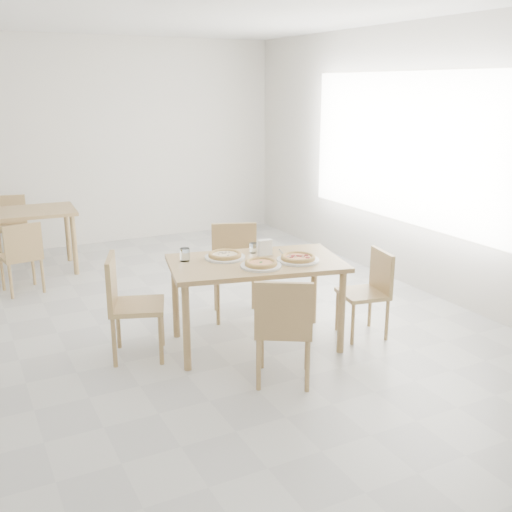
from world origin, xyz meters
name	(u,v)px	position (x,y,z in m)	size (l,w,h in m)	color
room	(401,148)	(2.98, 0.30, 1.50)	(7.28, 7.00, 7.00)	beige
main_table	(256,271)	(0.74, -0.60, 0.66)	(1.57, 1.10, 0.75)	#A68055
chair_south	(284,324)	(0.59, -1.33, 0.49)	(0.57, 0.57, 0.84)	tan
chair_north	(235,263)	(0.90, 0.14, 0.51)	(0.56, 0.56, 0.88)	tan
chair_west	(127,299)	(-0.30, -0.34, 0.50)	(0.54, 0.54, 0.86)	tan
chair_east	(371,287)	(1.74, -0.87, 0.45)	(0.45, 0.45, 0.77)	tan
plate_margherita	(261,266)	(0.70, -0.77, 0.76)	(0.33, 0.33, 0.02)	white
plate_mushroom	(225,257)	(0.54, -0.41, 0.76)	(0.34, 0.34, 0.02)	white
plate_pepperoni	(298,260)	(1.05, -0.76, 0.76)	(0.35, 0.35, 0.02)	white
pizza_margherita	(261,263)	(0.70, -0.77, 0.78)	(0.34, 0.34, 0.03)	#DEB568
pizza_mushroom	(225,255)	(0.54, -0.41, 0.78)	(0.37, 0.37, 0.03)	#DEB568
pizza_pepperoni	(298,257)	(1.05, -0.76, 0.78)	(0.29, 0.29, 0.03)	#DEB568
tumbler_a	(185,255)	(0.21, -0.33, 0.80)	(0.08, 0.08, 0.11)	white
tumbler_b	(253,248)	(0.83, -0.36, 0.79)	(0.07, 0.07, 0.09)	white
napkin_holder	(265,248)	(0.87, -0.51, 0.82)	(0.13, 0.07, 0.15)	silver
fork_a	(267,250)	(0.97, -0.36, 0.75)	(0.01, 0.17, 0.01)	silver
fork_b	(281,252)	(1.06, -0.45, 0.75)	(0.01, 0.16, 0.01)	silver
second_table	(16,219)	(-0.82, 2.49, 0.65)	(1.37, 0.84, 0.75)	tan
chair_back_s	(22,253)	(-0.86, 1.70, 0.45)	(0.44, 0.44, 0.78)	tan
chair_back_n	(10,222)	(-0.82, 3.28, 0.46)	(0.46, 0.46, 0.79)	tan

